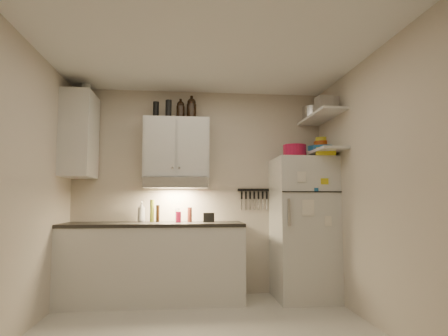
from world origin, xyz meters
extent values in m
cube|color=white|center=(0.00, 0.00, 2.61)|extent=(3.20, 3.00, 0.02)
cube|color=beige|center=(0.00, 1.51, 1.30)|extent=(3.20, 0.02, 2.60)
cube|color=beige|center=(-1.61, 0.00, 1.30)|extent=(0.02, 3.00, 2.60)
cube|color=beige|center=(1.61, 0.00, 1.30)|extent=(0.02, 3.00, 2.60)
cube|color=silver|center=(-0.55, 1.20, 0.44)|extent=(2.10, 0.60, 0.88)
cube|color=black|center=(-0.55, 1.20, 0.90)|extent=(2.10, 0.62, 0.04)
cube|color=silver|center=(-0.30, 1.33, 1.83)|extent=(0.80, 0.33, 0.75)
cube|color=silver|center=(-1.44, 1.20, 1.95)|extent=(0.33, 0.55, 1.00)
cube|color=silver|center=(-0.30, 1.27, 1.39)|extent=(0.76, 0.46, 0.12)
cube|color=silver|center=(1.25, 1.16, 0.85)|extent=(0.70, 0.68, 1.70)
cube|color=silver|center=(1.45, 1.02, 2.20)|extent=(0.30, 0.95, 0.03)
cube|color=silver|center=(1.45, 1.02, 1.76)|extent=(0.30, 0.95, 0.03)
cube|color=black|center=(0.70, 1.49, 1.32)|extent=(0.42, 0.02, 0.03)
cylinder|color=#9F1237|center=(1.15, 1.14, 1.78)|extent=(0.36, 0.36, 0.16)
cube|color=gold|center=(1.45, 0.90, 1.75)|extent=(0.28, 0.32, 0.09)
cylinder|color=silver|center=(1.31, 1.11, 1.74)|extent=(0.05, 0.05, 0.09)
cylinder|color=silver|center=(1.48, 1.39, 2.31)|extent=(0.36, 0.36, 0.20)
cube|color=#AAAAAD|center=(1.52, 0.91, 2.31)|extent=(0.21, 0.19, 0.19)
cube|color=#AAAAAD|center=(1.39, 0.78, 2.30)|extent=(0.18, 0.18, 0.16)
cylinder|color=#19568D|center=(1.51, 1.31, 1.83)|extent=(0.26, 0.26, 0.10)
cylinder|color=#C04812|center=(1.57, 1.32, 1.91)|extent=(0.21, 0.21, 0.06)
cylinder|color=gold|center=(1.57, 1.32, 1.97)|extent=(0.16, 0.16, 0.05)
cylinder|color=#19568D|center=(1.44, 0.95, 1.80)|extent=(0.29, 0.29, 0.06)
cylinder|color=black|center=(-0.40, 1.26, 2.31)|extent=(0.09, 0.09, 0.22)
cylinder|color=black|center=(-0.56, 1.33, 2.31)|extent=(0.09, 0.09, 0.21)
cylinder|color=silver|center=(-1.40, 1.29, 2.53)|extent=(0.14, 0.14, 0.16)
imported|color=silver|center=(-0.72, 1.34, 1.06)|extent=(0.12, 0.12, 0.28)
cylinder|color=maroon|center=(-0.13, 1.28, 1.01)|extent=(0.06, 0.06, 0.18)
cylinder|color=#5F691A|center=(-0.59, 1.34, 1.06)|extent=(0.07, 0.07, 0.27)
cylinder|color=black|center=(-0.52, 1.31, 1.02)|extent=(0.04, 0.04, 0.21)
cylinder|color=silver|center=(-0.28, 1.34, 1.00)|extent=(0.07, 0.07, 0.16)
cylinder|color=#9F1237|center=(-0.27, 1.21, 0.98)|extent=(0.07, 0.07, 0.13)
cube|color=black|center=(0.10, 1.26, 0.98)|extent=(0.14, 0.11, 0.11)
camera|label=1|loc=(-0.19, -3.32, 1.18)|focal=30.00mm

